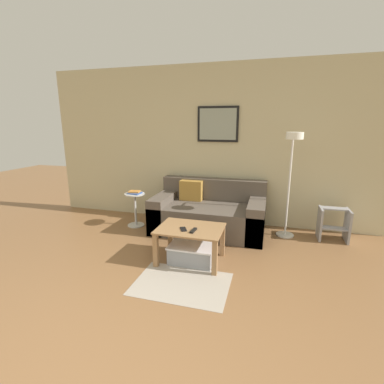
% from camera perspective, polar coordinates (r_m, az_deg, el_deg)
% --- Properties ---
extents(wall_back, '(5.60, 0.09, 2.55)m').
position_cam_1_polar(wall_back, '(4.65, 3.12, 9.47)').
color(wall_back, '#C6BC93').
rests_on(wall_back, ground_plane).
extents(area_rug, '(0.99, 0.70, 0.01)m').
position_cam_1_polar(area_rug, '(3.07, -2.14, -18.26)').
color(area_rug, '#A39989').
rests_on(area_rug, ground_plane).
extents(couch, '(1.68, 0.93, 0.77)m').
position_cam_1_polar(couch, '(4.35, 3.48, -4.39)').
color(couch, brown).
rests_on(couch, ground_plane).
extents(coffee_table, '(0.77, 0.57, 0.43)m').
position_cam_1_polar(coffee_table, '(3.37, -0.32, -8.74)').
color(coffee_table, '#997047').
rests_on(coffee_table, ground_plane).
extents(storage_bin, '(0.55, 0.45, 0.22)m').
position_cam_1_polar(storage_bin, '(3.47, 0.20, -12.16)').
color(storage_bin, gray).
rests_on(storage_bin, ground_plane).
extents(floor_lamp, '(0.26, 0.51, 1.53)m').
position_cam_1_polar(floor_lamp, '(4.01, 19.76, 5.17)').
color(floor_lamp, white).
rests_on(floor_lamp, ground_plane).
extents(side_table, '(0.32, 0.32, 0.54)m').
position_cam_1_polar(side_table, '(4.61, -11.58, -2.93)').
color(side_table, silver).
rests_on(side_table, ground_plane).
extents(book_stack, '(0.21, 0.18, 0.04)m').
position_cam_1_polar(book_stack, '(4.54, -11.68, -0.07)').
color(book_stack, '#335199').
rests_on(book_stack, side_table).
extents(remote_control, '(0.05, 0.15, 0.02)m').
position_cam_1_polar(remote_control, '(3.23, 0.29, -7.89)').
color(remote_control, black).
rests_on(remote_control, coffee_table).
extents(cell_phone, '(0.12, 0.15, 0.01)m').
position_cam_1_polar(cell_phone, '(3.29, -1.79, -7.63)').
color(cell_phone, black).
rests_on(cell_phone, coffee_table).
extents(step_stool, '(0.39, 0.32, 0.46)m').
position_cam_1_polar(step_stool, '(4.48, 27.02, -5.74)').
color(step_stool, '#99999E').
rests_on(step_stool, ground_plane).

